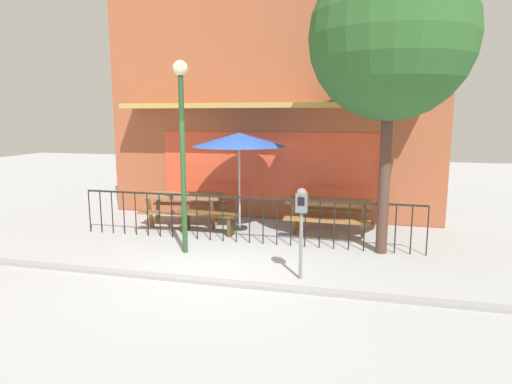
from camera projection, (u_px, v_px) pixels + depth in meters
ground at (217, 269)px, 7.70m from camera, size 40.00×40.00×0.00m
pub_storefront at (270, 106)px, 11.24m from camera, size 8.56×1.30×5.73m
patio_fence_front at (243, 211)px, 9.19m from camera, size 7.21×0.04×0.97m
picnic_table_left at (184, 201)px, 10.57m from camera, size 1.97×1.59×0.79m
picnic_table_right at (329, 207)px, 9.84m from camera, size 1.82×1.38×0.79m
patio_umbrella at (239, 140)px, 10.06m from camera, size 2.12×2.12×2.23m
patio_bench at (208, 218)px, 9.96m from camera, size 1.43×0.49×0.48m
parking_meter_near at (302, 209)px, 7.04m from camera, size 0.18×0.17×1.49m
street_tree at (391, 38)px, 7.94m from camera, size 2.97×2.97×5.46m
street_lamp at (182, 128)px, 8.24m from camera, size 0.28×0.28×3.59m
curb_edge at (203, 282)px, 7.08m from camera, size 11.98×0.20×0.11m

